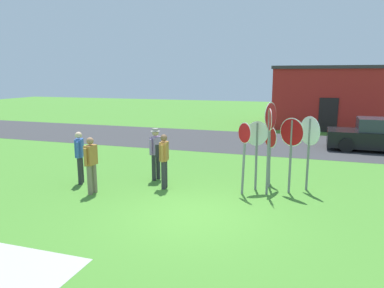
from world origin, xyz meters
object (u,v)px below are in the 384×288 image
Objects in this scene: parked_car_on_street at (378,136)px; stop_sign_low_front at (244,147)px; person_on_left at (91,162)px; person_in_dark_shirt at (80,155)px; stop_sign_nearest at (257,144)px; stop_sign_tallest at (291,142)px; person_in_blue at (163,157)px; stop_sign_rear_right at (270,145)px; stop_sign_leaning_left at (269,138)px; stop_sign_leaning_right at (270,129)px; person_in_teal at (156,151)px; stop_sign_far_back at (309,140)px.

stop_sign_low_front is (-4.89, -8.03, 0.72)m from parked_car_on_street.
person_on_left is 1.21m from person_in_dark_shirt.
stop_sign_nearest is 0.94× the size of stop_sign_tallest.
person_in_blue is at bearing -175.15° from stop_sign_low_front.
stop_sign_rear_right is (0.31, 0.89, -0.18)m from stop_sign_nearest.
stop_sign_tallest is (-3.60, -7.52, 0.86)m from parked_car_on_street.
stop_sign_leaning_left reaches higher than person_in_blue.
stop_sign_tallest is 1.33× the size of person_on_left.
stop_sign_leaning_right is (-0.04, 0.74, 0.15)m from stop_sign_leaning_left.
person_in_teal reaches higher than person_in_dark_shirt.
stop_sign_tallest is at bearing 9.50° from person_in_dark_shirt.
stop_sign_leaning_left is 1.50× the size of person_on_left.
stop_sign_leaning_right is (0.03, -0.51, 0.59)m from stop_sign_rear_right.
stop_sign_rear_right is 1.07× the size of person_in_teal.
stop_sign_tallest reaches higher than person_in_teal.
stop_sign_leaning_left reaches higher than stop_sign_low_front.
stop_sign_far_back is at bearing -20.40° from stop_sign_rear_right.
person_in_blue is (-4.23, -1.17, -0.58)m from stop_sign_far_back.
parked_car_on_street is 2.57× the size of person_on_left.
person_in_blue is (-3.73, -0.72, -0.56)m from stop_sign_tallest.
stop_sign_leaning_right reaches higher than stop_sign_far_back.
stop_sign_far_back is at bearing 41.93° from stop_sign_tallest.
parked_car_on_street is 7.77m from stop_sign_far_back.
stop_sign_far_back is (-3.10, -7.07, 0.87)m from parked_car_on_street.
stop_sign_far_back is 4.42m from person_in_blue.
person_in_dark_shirt is (-2.74, -0.37, -0.03)m from person_in_blue.
person_in_teal is (-3.63, -0.84, -0.27)m from stop_sign_rear_right.
person_on_left is (-4.85, -2.74, -0.31)m from stop_sign_rear_right.
parked_car_on_street is 2.50× the size of person_in_teal.
parked_car_on_street is 8.99m from stop_sign_leaning_left.
stop_sign_low_front is 0.94× the size of stop_sign_far_back.
stop_sign_leaning_left is at bearing -118.12° from parked_car_on_street.
stop_sign_leaning_left reaches higher than stop_sign_rear_right.
person_in_teal is at bearing -174.86° from stop_sign_leaning_right.
person_in_teal is 2.43m from person_in_dark_shirt.
stop_sign_far_back is at bearing 36.02° from stop_sign_leaning_left.
stop_sign_far_back is 1.34× the size of person_on_left.
stop_sign_low_front is 0.84× the size of stop_sign_leaning_left.
stop_sign_nearest reaches higher than parked_car_on_street.
stop_sign_far_back is at bearing 3.53° from stop_sign_leaning_right.
stop_sign_leaning_left reaches higher than stop_sign_tallest.
person_on_left is 2.26m from person_in_teal.
stop_sign_nearest is 0.96m from stop_sign_rear_right.
stop_sign_far_back is at bearing 20.85° from person_on_left.
stop_sign_tallest is 1.29× the size of person_in_teal.
person_in_blue is at bearing -131.64° from parked_car_on_street.
stop_sign_rear_right is (-0.69, 0.89, -0.29)m from stop_sign_tallest.
stop_sign_tallest is 0.81m from stop_sign_leaning_right.
person_in_dark_shirt is at bearing -152.30° from person_in_teal.
parked_car_on_street is 2.34× the size of stop_sign_rear_right.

